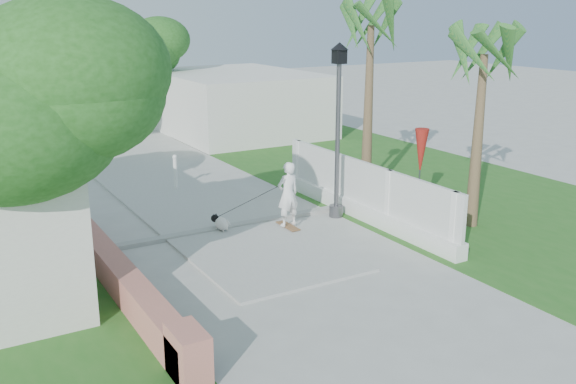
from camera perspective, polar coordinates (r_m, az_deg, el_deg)
ground at (r=11.11m, az=8.03°, el=-12.09°), size 90.00×90.00×0.00m
path_strip at (r=28.78m, az=-17.35°, el=4.79°), size 3.20×36.00×0.06m
curb at (r=15.83m, az=-5.46°, el=-3.14°), size 6.50×0.25×0.10m
grass_right at (r=21.10m, az=9.65°, el=1.41°), size 8.00×20.00×0.01m
pink_wall at (r=12.53m, az=-14.56°, el=-7.54°), size 0.45×8.20×0.80m
lattice_fence at (r=16.53m, az=6.72°, el=-0.56°), size 0.35×7.00×1.50m
building_right at (r=28.65m, az=-4.77°, el=7.98°), size 6.00×8.00×2.60m
street_lamp at (r=16.21m, az=4.46°, el=6.01°), size 0.44×0.44×4.44m
bollard at (r=19.31m, az=-9.98°, el=1.82°), size 0.14×0.14×1.09m
patio_umbrella at (r=16.74m, az=11.73°, el=3.46°), size 0.36×0.36×2.30m
tree_left_near at (r=10.84m, az=-21.04°, el=7.62°), size 3.60×3.60×5.28m
tree_path_left at (r=23.87m, az=-22.89°, el=11.35°), size 3.40×3.40×5.23m
tree_path_right at (r=29.22m, az=-11.64°, el=12.20°), size 3.00×3.00×4.79m
palm_far at (r=17.80m, az=7.36°, el=13.47°), size 1.80×1.80×5.30m
palm_near at (r=15.92m, az=17.00°, el=10.75°), size 1.80×1.80×4.70m
skateboarder at (r=15.51m, az=-2.47°, el=-0.69°), size 1.80×1.25×1.69m
dog at (r=15.58m, az=-6.01°, el=-2.74°), size 0.44×0.61×0.44m
parked_car at (r=38.07m, az=-20.02°, el=8.34°), size 5.04×2.19×1.69m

